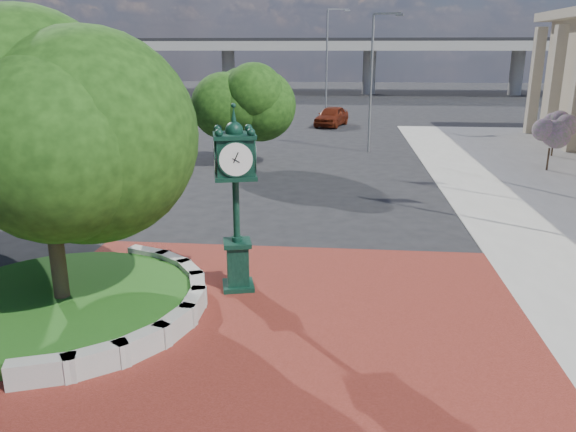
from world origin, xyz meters
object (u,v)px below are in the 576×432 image
at_px(post_clock, 236,193).
at_px(street_lamp_near, 375,73).
at_px(street_lamp_far, 329,54).
at_px(parked_car, 332,116).

distance_m(post_clock, street_lamp_near, 21.60).
relative_size(street_lamp_near, street_lamp_far, 0.83).
bearing_deg(post_clock, street_lamp_near, 78.19).
bearing_deg(street_lamp_near, parked_car, 102.74).
bearing_deg(parked_car, post_clock, -77.20).
relative_size(post_clock, street_lamp_far, 0.49).
height_order(post_clock, street_lamp_near, street_lamp_near).
height_order(post_clock, parked_car, post_clock).
height_order(parked_car, street_lamp_far, street_lamp_far).
bearing_deg(parked_car, street_lamp_far, 109.13).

